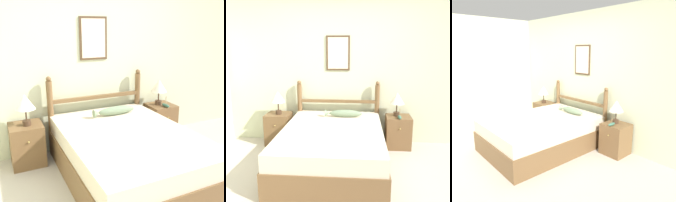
# 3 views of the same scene
# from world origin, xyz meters

# --- Properties ---
(ground_plane) EXTENTS (16.00, 16.00, 0.00)m
(ground_plane) POSITION_xyz_m (0.00, 0.00, 0.00)
(ground_plane) COLOR #B7AD9E
(wall_back) EXTENTS (6.40, 0.08, 2.55)m
(wall_back) POSITION_xyz_m (-0.00, 1.73, 1.28)
(wall_back) COLOR beige
(wall_back) RESTS_ON ground_plane
(bed) EXTENTS (1.46, 2.02, 0.58)m
(bed) POSITION_xyz_m (-0.07, 0.64, 0.29)
(bed) COLOR brown
(bed) RESTS_ON ground_plane
(headboard) EXTENTS (1.46, 0.08, 1.13)m
(headboard) POSITION_xyz_m (-0.07, 1.61, 0.60)
(headboard) COLOR brown
(headboard) RESTS_ON ground_plane
(nightstand_left) EXTENTS (0.42, 0.43, 0.55)m
(nightstand_left) POSITION_xyz_m (-1.13, 1.47, 0.28)
(nightstand_left) COLOR brown
(nightstand_left) RESTS_ON ground_plane
(nightstand_right) EXTENTS (0.42, 0.43, 0.55)m
(nightstand_right) POSITION_xyz_m (0.98, 1.47, 0.28)
(nightstand_right) COLOR brown
(nightstand_right) RESTS_ON ground_plane
(table_lamp_left) EXTENTS (0.25, 0.25, 0.41)m
(table_lamp_left) POSITION_xyz_m (-1.11, 1.44, 0.85)
(table_lamp_left) COLOR #422D1E
(table_lamp_left) RESTS_ON nightstand_left
(table_lamp_right) EXTENTS (0.25, 0.25, 0.41)m
(table_lamp_right) POSITION_xyz_m (0.94, 1.49, 0.85)
(table_lamp_right) COLOR #422D1E
(table_lamp_right) RESTS_ON nightstand_right
(model_boat) EXTENTS (0.06, 0.18, 0.17)m
(model_boat) POSITION_xyz_m (0.98, 1.33, 0.58)
(model_boat) COLOR #386651
(model_boat) RESTS_ON nightstand_right
(fish_pillow) EXTENTS (0.62, 0.12, 0.12)m
(fish_pillow) POSITION_xyz_m (0.05, 1.26, 0.64)
(fish_pillow) COLOR gray
(fish_pillow) RESTS_ON bed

